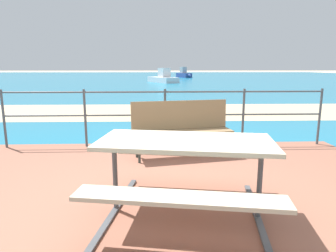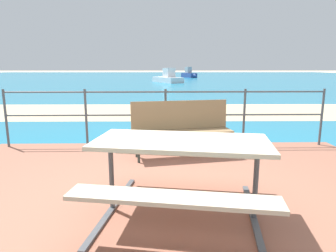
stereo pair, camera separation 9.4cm
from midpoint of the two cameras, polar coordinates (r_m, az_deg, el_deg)
ground_plane at (r=3.41m, az=0.91°, el=-15.37°), size 240.00×240.00×0.00m
patio_paving at (r=3.39m, az=0.91°, el=-14.91°), size 6.40×5.20×0.06m
sea_water at (r=43.07m, az=-1.08°, el=9.30°), size 90.00×90.00×0.01m
beach_strip at (r=10.31m, az=-0.56°, el=2.82°), size 54.03×4.38×0.01m
picnic_table at (r=2.91m, az=3.49°, el=-6.07°), size 1.91×1.81×0.78m
park_bench at (r=4.91m, az=3.10°, el=0.35°), size 1.69×0.71×0.92m
railing_fence at (r=5.50m, az=0.01°, el=3.08°), size 5.94×0.04×1.07m
boat_near at (r=43.60m, az=4.16°, el=9.91°), size 2.16×3.51×1.52m
boat_mid at (r=29.86m, az=-0.01°, el=9.20°), size 3.13×4.48×1.41m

